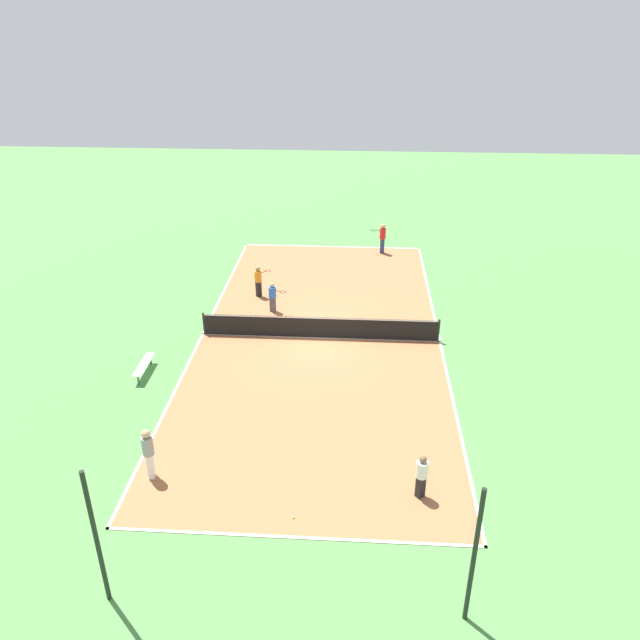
# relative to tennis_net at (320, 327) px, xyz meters

# --- Properties ---
(ground_plane) EXTENTS (80.00, 80.00, 0.00)m
(ground_plane) POSITION_rel_tennis_net_xyz_m (0.00, 0.00, -0.56)
(ground_plane) COLOR #518E47
(court_surface) EXTENTS (10.79, 23.67, 0.02)m
(court_surface) POSITION_rel_tennis_net_xyz_m (0.00, 0.00, -0.55)
(court_surface) COLOR #AD6B42
(court_surface) RESTS_ON ground_plane
(tennis_net) EXTENTS (10.59, 0.10, 1.06)m
(tennis_net) POSITION_rel_tennis_net_xyz_m (0.00, 0.00, 0.00)
(tennis_net) COLOR black
(tennis_net) RESTS_ON court_surface
(bench) EXTENTS (0.36, 1.86, 0.45)m
(bench) POSITION_rel_tennis_net_xyz_m (6.90, 3.48, -0.17)
(bench) COLOR silver
(bench) RESTS_ON ground_plane
(player_near_white) EXTENTS (0.51, 0.51, 1.53)m
(player_near_white) POSITION_rel_tennis_net_xyz_m (-3.67, 9.90, 0.32)
(player_near_white) COLOR black
(player_near_white) RESTS_ON court_surface
(player_center_orange) EXTENTS (0.92, 0.87, 1.63)m
(player_center_orange) POSITION_rel_tennis_net_xyz_m (3.40, -4.24, 0.40)
(player_center_orange) COLOR black
(player_center_orange) RESTS_ON court_surface
(player_coach_red) EXTENTS (0.95, 0.40, 1.82)m
(player_coach_red) POSITION_rel_tennis_net_xyz_m (-3.04, -10.88, 0.52)
(player_coach_red) COLOR navy
(player_coach_red) RESTS_ON court_surface
(player_near_blue) EXTENTS (0.99, 0.69, 1.50)m
(player_near_blue) POSITION_rel_tennis_net_xyz_m (2.45, -2.53, 0.31)
(player_near_blue) COLOR #4C4C51
(player_near_blue) RESTS_ON court_surface
(player_baseline_gray) EXTENTS (0.43, 0.43, 1.83)m
(player_baseline_gray) POSITION_rel_tennis_net_xyz_m (4.72, 9.58, 0.52)
(player_baseline_gray) COLOR white
(player_baseline_gray) RESTS_ON court_surface
(tennis_ball_right_alley) EXTENTS (0.07, 0.07, 0.07)m
(tennis_ball_right_alley) POSITION_rel_tennis_net_xyz_m (-4.82, -6.56, -0.50)
(tennis_ball_right_alley) COLOR #CCE033
(tennis_ball_right_alley) RESTS_ON court_surface
(tennis_ball_far_baseline) EXTENTS (0.07, 0.07, 0.07)m
(tennis_ball_far_baseline) POSITION_rel_tennis_net_xyz_m (0.07, 11.07, -0.50)
(tennis_ball_far_baseline) COLOR #CCE033
(tennis_ball_far_baseline) RESTS_ON court_surface
(tennis_ball_midcourt) EXTENTS (0.07, 0.07, 0.07)m
(tennis_ball_midcourt) POSITION_rel_tennis_net_xyz_m (3.56, -2.36, -0.50)
(tennis_ball_midcourt) COLOR #CCE033
(tennis_ball_midcourt) RESTS_ON court_surface
(fence_post_back_left) EXTENTS (0.12, 0.12, 4.10)m
(fence_post_back_left) POSITION_rel_tennis_net_xyz_m (-4.44, 14.07, 1.49)
(fence_post_back_left) COLOR black
(fence_post_back_left) RESTS_ON ground_plane
(fence_post_back_right) EXTENTS (0.12, 0.12, 4.10)m
(fence_post_back_right) POSITION_rel_tennis_net_xyz_m (4.44, 14.07, 1.49)
(fence_post_back_right) COLOR black
(fence_post_back_right) RESTS_ON ground_plane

